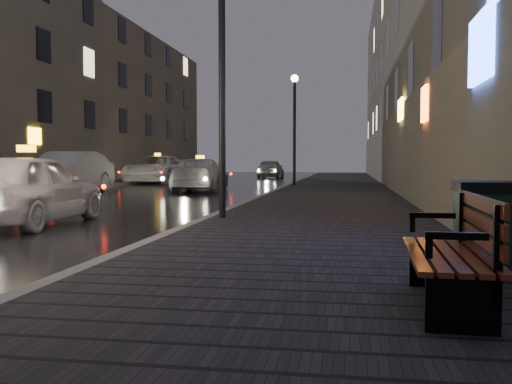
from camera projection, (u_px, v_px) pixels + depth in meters
sidewalk at (337, 188)px, 26.19m from camera, size 4.60×58.00×0.15m
curb at (285, 187)px, 26.57m from camera, size 0.20×58.00×0.15m
sidewalk_far at (80, 186)px, 28.19m from camera, size 2.40×58.00×0.15m
curb_far at (105, 186)px, 27.98m from camera, size 0.20×58.00×0.15m
building_near at (402, 60)px, 29.27m from camera, size 1.80×50.00×13.00m
building_far_c at (126, 109)px, 46.39m from camera, size 6.00×22.00×11.00m
lamp_near at (222, 54)px, 11.54m from camera, size 0.36×0.36×5.28m
lamp_far at (295, 115)px, 27.31m from camera, size 0.36×0.36×5.28m
bench at (457, 251)px, 4.53m from camera, size 0.67×1.78×0.90m
trash_bin at (487, 228)px, 5.81m from camera, size 0.64×0.64×0.96m
taxi_near at (27, 189)px, 11.57m from camera, size 1.94×4.45×1.49m
car_left_mid at (68, 172)px, 23.04m from camera, size 1.86×5.19×1.70m
taxi_mid at (200, 175)px, 24.57m from camera, size 2.36×5.00×1.41m
taxi_far at (158, 169)px, 33.42m from camera, size 2.95×5.96×1.63m
car_far at (271, 169)px, 42.18m from camera, size 1.71×4.17×1.42m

